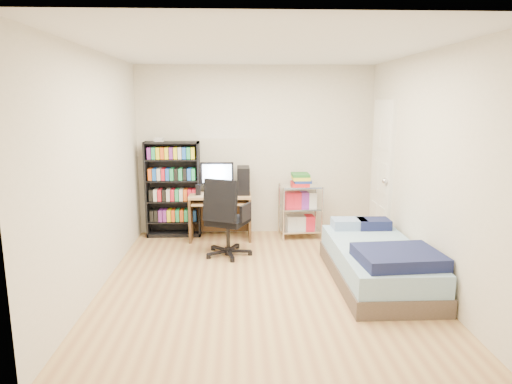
{
  "coord_description": "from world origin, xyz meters",
  "views": [
    {
      "loc": [
        -0.27,
        -4.8,
        1.97
      ],
      "look_at": [
        -0.06,
        0.4,
        0.94
      ],
      "focal_mm": 32.0,
      "sensor_mm": 36.0,
      "label": 1
    }
  ],
  "objects_px": {
    "computer_desk": "(226,198)",
    "media_shelf": "(173,188)",
    "office_chair": "(227,231)",
    "bed": "(378,262)"
  },
  "relations": [
    {
      "from": "computer_desk",
      "to": "media_shelf",
      "type": "bearing_deg",
      "value": 169.85
    },
    {
      "from": "computer_desk",
      "to": "office_chair",
      "type": "height_order",
      "value": "computer_desk"
    },
    {
      "from": "bed",
      "to": "computer_desk",
      "type": "bearing_deg",
      "value": 133.69
    },
    {
      "from": "office_chair",
      "to": "bed",
      "type": "bearing_deg",
      "value": -4.96
    },
    {
      "from": "computer_desk",
      "to": "bed",
      "type": "distance_m",
      "value": 2.49
    },
    {
      "from": "computer_desk",
      "to": "bed",
      "type": "xyz_separation_m",
      "value": [
        1.7,
        -1.78,
        -0.37
      ]
    },
    {
      "from": "media_shelf",
      "to": "computer_desk",
      "type": "relative_size",
      "value": 1.32
    },
    {
      "from": "computer_desk",
      "to": "office_chair",
      "type": "xyz_separation_m",
      "value": [
        0.02,
        -0.82,
        -0.27
      ]
    },
    {
      "from": "computer_desk",
      "to": "office_chair",
      "type": "relative_size",
      "value": 1.08
    },
    {
      "from": "computer_desk",
      "to": "bed",
      "type": "relative_size",
      "value": 0.6
    }
  ]
}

